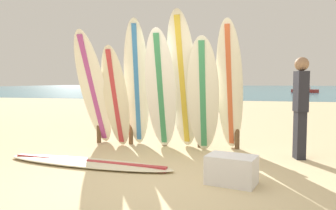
% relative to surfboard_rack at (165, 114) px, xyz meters
% --- Properties ---
extents(ground_plane, '(120.00, 120.00, 0.00)m').
position_rel_surfboard_rack_xyz_m(ground_plane, '(0.36, -2.33, -0.63)').
color(ground_plane, '#D3BC8C').
extents(ocean_water, '(120.00, 80.00, 0.01)m').
position_rel_surfboard_rack_xyz_m(ocean_water, '(0.36, 55.67, -0.63)').
color(ocean_water, teal).
rests_on(ocean_water, ground).
extents(surfboard_rack, '(2.95, 0.09, 1.03)m').
position_rel_surfboard_rack_xyz_m(surfboard_rack, '(0.00, 0.00, 0.00)').
color(surfboard_rack, brown).
rests_on(surfboard_rack, ground).
extents(surfboard_leaning_far_left, '(0.65, 1.05, 2.25)m').
position_rel_surfboard_rack_xyz_m(surfboard_leaning_far_left, '(-1.36, -0.35, 0.50)').
color(surfboard_leaning_far_left, white).
rests_on(surfboard_leaning_far_left, ground).
extents(surfboard_leaning_left, '(0.64, 0.64, 1.97)m').
position_rel_surfboard_rack_xyz_m(surfboard_leaning_left, '(-0.88, -0.39, 0.35)').
color(surfboard_leaning_left, beige).
rests_on(surfboard_leaning_left, ground).
extents(surfboard_leaning_center_left, '(0.63, 0.89, 2.45)m').
position_rel_surfboard_rack_xyz_m(surfboard_leaning_center_left, '(-0.49, -0.25, 0.59)').
color(surfboard_leaning_center_left, silver).
rests_on(surfboard_leaning_center_left, ground).
extents(surfboard_leaning_center, '(0.60, 0.86, 2.22)m').
position_rel_surfboard_rack_xyz_m(surfboard_leaning_center, '(0.03, -0.43, 0.48)').
color(surfboard_leaning_center, white).
rests_on(surfboard_leaning_center, ground).
extents(surfboard_leaning_center_right, '(0.62, 0.96, 2.54)m').
position_rel_surfboard_rack_xyz_m(surfboard_leaning_center_right, '(0.43, -0.35, 0.64)').
color(surfboard_leaning_center_right, white).
rests_on(surfboard_leaning_center_right, ground).
extents(surfboard_leaning_right, '(0.59, 0.56, 2.08)m').
position_rel_surfboard_rack_xyz_m(surfboard_leaning_right, '(0.82, -0.44, 0.41)').
color(surfboard_leaning_right, silver).
rests_on(surfboard_leaning_right, ground).
extents(surfboard_leaning_far_right, '(0.55, 1.04, 2.34)m').
position_rel_surfboard_rack_xyz_m(surfboard_leaning_far_right, '(1.28, -0.33, 0.54)').
color(surfboard_leaning_far_right, silver).
rests_on(surfboard_leaning_far_right, ground).
extents(surfboard_lying_on_sand, '(2.87, 0.83, 0.08)m').
position_rel_surfboard_rack_xyz_m(surfboard_lying_on_sand, '(-0.81, -1.74, -0.60)').
color(surfboard_lying_on_sand, beige).
rests_on(surfboard_lying_on_sand, ground).
extents(beachgoer_standing, '(0.23, 0.30, 1.68)m').
position_rel_surfboard_rack_xyz_m(beachgoer_standing, '(2.45, -0.56, 0.29)').
color(beachgoer_standing, '#26262D').
rests_on(beachgoer_standing, ground).
extents(small_boat_offshore, '(2.94, 2.50, 0.71)m').
position_rel_surfboard_rack_xyz_m(small_boat_offshore, '(8.38, 34.18, -0.38)').
color(small_boat_offshore, '#B22D28').
rests_on(small_boat_offshore, ocean_water).
extents(cooler_box, '(0.68, 0.54, 0.36)m').
position_rel_surfboard_rack_xyz_m(cooler_box, '(1.40, -2.16, -0.45)').
color(cooler_box, white).
rests_on(cooler_box, ground).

